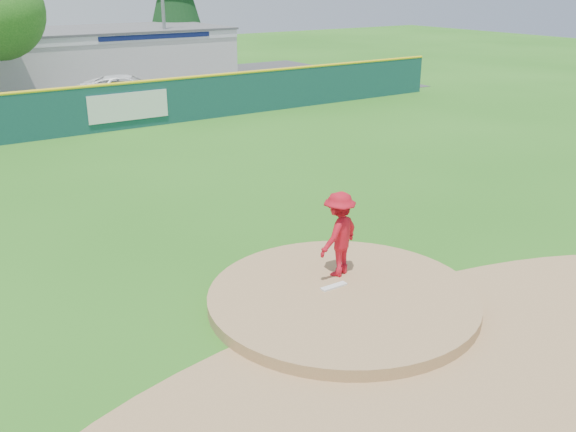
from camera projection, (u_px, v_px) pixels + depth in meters
ground at (342, 304)px, 13.10m from camera, size 120.00×120.00×0.00m
pitchers_mound at (342, 304)px, 13.10m from camera, size 5.50×5.50×0.50m
pitching_rubber at (334, 286)px, 13.24m from camera, size 0.60×0.15×0.04m
infield_dirt_arc at (454, 374)px, 10.77m from camera, size 15.40×15.40×0.01m
parking_lot at (27, 103)px, 34.11m from camera, size 44.00×16.00×0.02m
pitcher at (339, 234)px, 13.54m from camera, size 1.36×1.05×1.85m
van at (128, 89)px, 33.82m from camera, size 5.77×4.29×1.46m
pool_building_grp at (103, 55)px, 40.56m from camera, size 15.20×8.20×3.31m
outfield_fence at (74, 110)px, 26.73m from camera, size 40.00×0.14×2.07m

